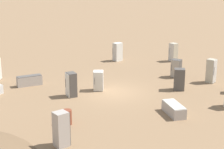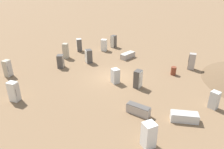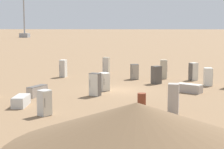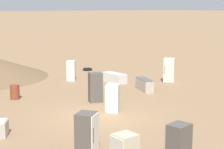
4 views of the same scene
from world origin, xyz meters
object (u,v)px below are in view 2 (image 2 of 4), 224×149
object	(u,v)px
discarded_fridge_1	(7,68)
discarded_fridge_10	(14,92)
discarded_fridge_13	(115,76)
discarded_fridge_4	(138,79)
discarded_fridge_9	(138,110)
discarded_fridge_11	(214,100)
discarded_fridge_0	(104,45)
discarded_fridge_2	(192,61)
discarded_fridge_7	(61,61)
discarded_fridge_12	(66,51)
discarded_fridge_3	(114,41)
discarded_fridge_8	(89,56)
discarded_fridge_6	(128,55)
discarded_fridge_5	(184,117)
discarded_fridge_14	(79,45)
rusty_barrel	(173,71)
discarded_fridge_15	(149,135)

from	to	relation	value
discarded_fridge_1	discarded_fridge_10	world-z (taller)	discarded_fridge_10
discarded_fridge_10	discarded_fridge_13	xyz separation A→B (m)	(-7.37, -4.85, -0.14)
discarded_fridge_4	discarded_fridge_13	world-z (taller)	discarded_fridge_4
discarded_fridge_9	discarded_fridge_11	distance (m)	5.98
discarded_fridge_0	discarded_fridge_13	world-z (taller)	discarded_fridge_0
discarded_fridge_2	discarded_fridge_7	world-z (taller)	discarded_fridge_2
discarded_fridge_1	discarded_fridge_11	world-z (taller)	discarded_fridge_1
discarded_fridge_12	discarded_fridge_13	bearing A→B (deg)	-36.79
discarded_fridge_3	discarded_fridge_9	world-z (taller)	discarded_fridge_3
discarded_fridge_3	discarded_fridge_12	distance (m)	7.02
discarded_fridge_8	discarded_fridge_10	bearing A→B (deg)	123.38
discarded_fridge_4	discarded_fridge_6	bearing A→B (deg)	-144.00
discarded_fridge_2	discarded_fridge_8	bearing A→B (deg)	101.70
discarded_fridge_4	discarded_fridge_12	size ratio (longest dim) A/B	0.91
discarded_fridge_5	discarded_fridge_2	bearing A→B (deg)	-11.73
discarded_fridge_5	discarded_fridge_6	size ratio (longest dim) A/B	0.96
discarded_fridge_2	discarded_fridge_0	bearing A→B (deg)	79.34
discarded_fridge_14	discarded_fridge_10	bearing A→B (deg)	58.26
discarded_fridge_3	discarded_fridge_7	distance (m)	8.94
discarded_fridge_2	discarded_fridge_13	size ratio (longest dim) A/B	1.25
discarded_fridge_3	discarded_fridge_5	xyz separation A→B (m)	(-8.32, 14.63, -0.48)
discarded_fridge_5	discarded_fridge_8	size ratio (longest dim) A/B	1.27
discarded_fridge_10	discarded_fridge_12	bearing A→B (deg)	-174.25
discarded_fridge_0	discarded_fridge_2	bearing A→B (deg)	-18.42
discarded_fridge_11	discarded_fridge_12	size ratio (longest dim) A/B	0.80
discarded_fridge_1	discarded_fridge_9	size ratio (longest dim) A/B	0.90
discarded_fridge_1	discarded_fridge_6	distance (m)	13.23
discarded_fridge_0	discarded_fridge_1	bearing A→B (deg)	-128.02
discarded_fridge_3	discarded_fridge_5	distance (m)	16.84
discarded_fridge_4	discarded_fridge_6	world-z (taller)	discarded_fridge_4
discarded_fridge_0	discarded_fridge_8	bearing A→B (deg)	-98.67
discarded_fridge_3	rusty_barrel	world-z (taller)	discarded_fridge_3
discarded_fridge_8	discarded_fridge_12	xyz separation A→B (m)	(3.13, -0.78, 0.13)
discarded_fridge_3	rusty_barrel	size ratio (longest dim) A/B	1.92
discarded_fridge_14	discarded_fridge_9	bearing A→B (deg)	99.72
discarded_fridge_7	discarded_fridge_10	bearing A→B (deg)	-17.03
discarded_fridge_10	discarded_fridge_15	xyz separation A→B (m)	(-10.99, 2.75, 0.00)
discarded_fridge_13	discarded_fridge_11	bearing A→B (deg)	32.24
discarded_fridge_9	discarded_fridge_11	bearing A→B (deg)	-49.11
discarded_fridge_1	discarded_fridge_3	xyz separation A→B (m)	(-8.40, -11.04, -0.04)
discarded_fridge_10	rusty_barrel	size ratio (longest dim) A/B	2.01
discarded_fridge_13	rusty_barrel	distance (m)	6.18
rusty_barrel	discarded_fridge_4	bearing A→B (deg)	46.02
discarded_fridge_12	discarded_fridge_13	world-z (taller)	discarded_fridge_12
discarded_fridge_7	discarded_fridge_10	distance (m)	7.05
discarded_fridge_10	discarded_fridge_6	bearing A→B (deg)	153.67
discarded_fridge_9	discarded_fridge_2	bearing A→B (deg)	-5.92
discarded_fridge_6	discarded_fridge_9	size ratio (longest dim) A/B	1.07
discarded_fridge_5	discarded_fridge_13	size ratio (longest dim) A/B	1.39
discarded_fridge_6	discarded_fridge_12	world-z (taller)	discarded_fridge_12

